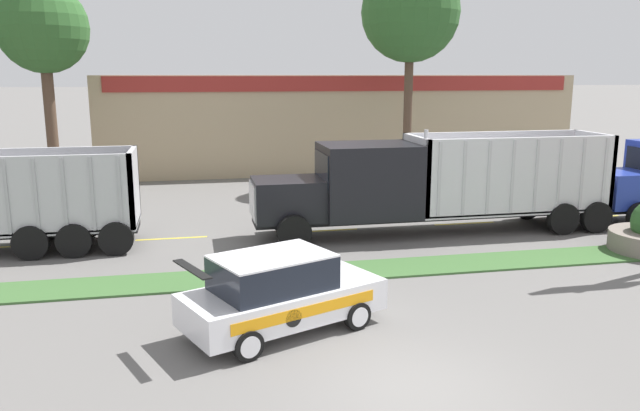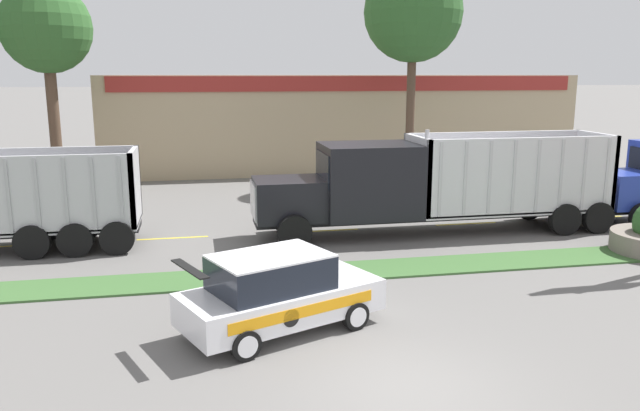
% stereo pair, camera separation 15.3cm
% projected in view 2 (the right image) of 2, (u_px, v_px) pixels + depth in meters
% --- Properties ---
extents(ground_plane, '(600.00, 600.00, 0.00)m').
position_uv_depth(ground_plane, '(405.00, 387.00, 11.23)').
color(ground_plane, slate).
extents(grass_verge, '(120.00, 1.67, 0.06)m').
position_uv_depth(grass_verge, '(328.00, 272.00, 17.65)').
color(grass_verge, '#3D6633').
rests_on(grass_verge, ground_plane).
extents(centre_line_2, '(2.40, 0.14, 0.01)m').
position_uv_depth(centre_line_2, '(4.00, 246.00, 20.42)').
color(centre_line_2, yellow).
rests_on(centre_line_2, ground_plane).
extents(centre_line_3, '(2.40, 0.14, 0.01)m').
position_uv_depth(centre_line_3, '(173.00, 238.00, 21.45)').
color(centre_line_3, yellow).
rests_on(centre_line_3, ground_plane).
extents(centre_line_4, '(2.40, 0.14, 0.01)m').
position_uv_depth(centre_line_4, '(326.00, 231.00, 22.48)').
color(centre_line_4, yellow).
rests_on(centre_line_4, ground_plane).
extents(centre_line_5, '(2.40, 0.14, 0.01)m').
position_uv_depth(centre_line_5, '(466.00, 224.00, 23.51)').
color(centre_line_5, yellow).
rests_on(centre_line_5, ground_plane).
extents(centre_line_6, '(2.40, 0.14, 0.01)m').
position_uv_depth(centre_line_6, '(594.00, 217.00, 24.54)').
color(centre_line_6, yellow).
rests_on(centre_line_6, ground_plane).
extents(dump_truck_mid, '(12.69, 2.75, 3.74)m').
position_uv_depth(dump_truck_mid, '(402.00, 187.00, 21.66)').
color(dump_truck_mid, black).
rests_on(dump_truck_mid, ground_plane).
extents(rally_car, '(4.75, 3.41, 1.80)m').
position_uv_depth(rally_car, '(278.00, 292.00, 13.51)').
color(rally_car, white).
rests_on(rally_car, ground_plane).
extents(traffic_cone, '(0.44, 0.44, 0.65)m').
position_uv_depth(traffic_cone, '(319.00, 284.00, 15.77)').
color(traffic_cone, black).
rests_on(traffic_cone, ground_plane).
extents(store_building_backdrop, '(27.20, 12.10, 5.49)m').
position_uv_depth(store_building_backdrop, '(329.00, 118.00, 40.18)').
color(store_building_backdrop, tan).
rests_on(store_building_backdrop, ground_plane).
extents(tree_behind_centre, '(4.82, 4.82, 12.10)m').
position_uv_depth(tree_behind_centre, '(414.00, 3.00, 30.19)').
color(tree_behind_centre, brown).
rests_on(tree_behind_centre, ground_plane).
extents(tree_behind_right, '(4.09, 4.09, 10.67)m').
position_uv_depth(tree_behind_right, '(45.00, 20.00, 28.28)').
color(tree_behind_right, brown).
rests_on(tree_behind_right, ground_plane).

